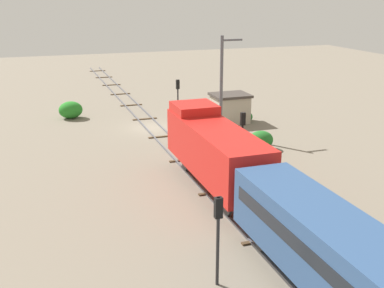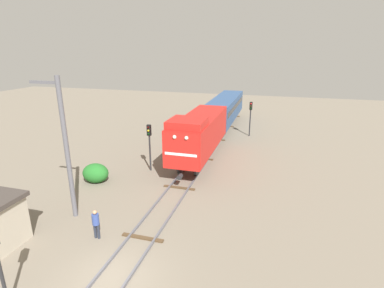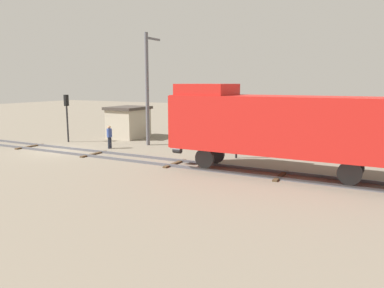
{
  "view_description": "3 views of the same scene",
  "coord_description": "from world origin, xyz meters",
  "px_view_note": "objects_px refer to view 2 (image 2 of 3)",
  "views": [
    {
      "loc": [
        10.34,
        41.54,
        11.91
      ],
      "look_at": [
        0.22,
        11.83,
        1.98
      ],
      "focal_mm": 45.0,
      "sensor_mm": 36.0,
      "label": 1
    },
    {
      "loc": [
        6.43,
        -9.5,
        9.91
      ],
      "look_at": [
        0.11,
        12.64,
        2.51
      ],
      "focal_mm": 28.0,
      "sensor_mm": 36.0,
      "label": 2
    },
    {
      "loc": [
        18.86,
        20.72,
        4.84
      ],
      "look_at": [
        0.12,
        10.79,
        1.34
      ],
      "focal_mm": 35.0,
      "sensor_mm": 36.0,
      "label": 3
    }
  ],
  "objects_px": {
    "traffic_signal_far": "(251,112)",
    "passenger_car_leading": "(225,108)",
    "locomotive": "(199,132)",
    "worker_near_track": "(96,222)",
    "catenary_mast": "(65,146)",
    "traffic_signal_mid": "(149,139)"
  },
  "relations": [
    {
      "from": "locomotive",
      "to": "traffic_signal_mid",
      "type": "bearing_deg",
      "value": -136.58
    },
    {
      "from": "traffic_signal_far",
      "to": "traffic_signal_mid",
      "type": "bearing_deg",
      "value": -118.46
    },
    {
      "from": "catenary_mast",
      "to": "passenger_car_leading",
      "type": "bearing_deg",
      "value": 78.33
    },
    {
      "from": "passenger_car_leading",
      "to": "traffic_signal_far",
      "type": "xyz_separation_m",
      "value": [
        3.6,
        -3.64,
        0.29
      ]
    },
    {
      "from": "locomotive",
      "to": "passenger_car_leading",
      "type": "xyz_separation_m",
      "value": [
        0.0,
        13.34,
        -0.25
      ]
    },
    {
      "from": "locomotive",
      "to": "passenger_car_leading",
      "type": "relative_size",
      "value": 0.83
    },
    {
      "from": "locomotive",
      "to": "worker_near_track",
      "type": "bearing_deg",
      "value": -100.62
    },
    {
      "from": "traffic_signal_mid",
      "to": "traffic_signal_far",
      "type": "height_order",
      "value": "traffic_signal_far"
    },
    {
      "from": "worker_near_track",
      "to": "catenary_mast",
      "type": "distance_m",
      "value": 4.7
    },
    {
      "from": "locomotive",
      "to": "traffic_signal_far",
      "type": "bearing_deg",
      "value": 69.63
    },
    {
      "from": "passenger_car_leading",
      "to": "worker_near_track",
      "type": "height_order",
      "value": "passenger_car_leading"
    },
    {
      "from": "traffic_signal_mid",
      "to": "catenary_mast",
      "type": "distance_m",
      "value": 8.3
    },
    {
      "from": "worker_near_track",
      "to": "passenger_car_leading",
      "type": "bearing_deg",
      "value": -41.56
    },
    {
      "from": "traffic_signal_mid",
      "to": "catenary_mast",
      "type": "height_order",
      "value": "catenary_mast"
    },
    {
      "from": "passenger_car_leading",
      "to": "worker_near_track",
      "type": "distance_m",
      "value": 26.29
    },
    {
      "from": "passenger_car_leading",
      "to": "traffic_signal_mid",
      "type": "height_order",
      "value": "traffic_signal_mid"
    },
    {
      "from": "worker_near_track",
      "to": "catenary_mast",
      "type": "relative_size",
      "value": 0.2
    },
    {
      "from": "traffic_signal_far",
      "to": "passenger_car_leading",
      "type": "bearing_deg",
      "value": 134.68
    },
    {
      "from": "traffic_signal_far",
      "to": "catenary_mast",
      "type": "bearing_deg",
      "value": -112.55
    },
    {
      "from": "catenary_mast",
      "to": "locomotive",
      "type": "bearing_deg",
      "value": 65.61
    },
    {
      "from": "locomotive",
      "to": "worker_near_track",
      "type": "relative_size",
      "value": 6.82
    },
    {
      "from": "passenger_car_leading",
      "to": "catenary_mast",
      "type": "relative_size",
      "value": 1.64
    }
  ]
}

